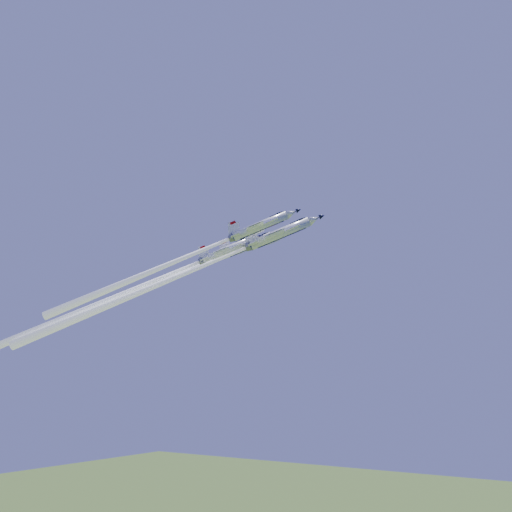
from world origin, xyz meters
The scene contains 4 objects.
jet_lead centered at (-13.74, -8.43, 80.11)m, with size 43.79×28.39×48.71m.
jet_left centered at (-18.61, -2.85, 81.88)m, with size 34.26×22.19×36.19m.
jet_right centered at (-9.09, -13.01, 82.31)m, with size 34.67×22.45×36.70m.
jet_slot centered at (-21.89, -11.63, 78.05)m, with size 37.63×24.40×42.79m.
Camera 1 is at (62.64, -95.30, 58.80)m, focal length 40.00 mm.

